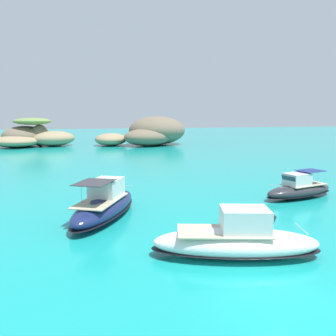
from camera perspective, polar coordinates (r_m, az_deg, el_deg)
ground_plane at (r=14.14m, az=18.49°, el=-21.17°), size 400.00×400.00×0.00m
islet_large at (r=84.61m, az=-2.95°, el=6.07°), size 27.16×21.29×7.23m
islet_small at (r=86.65m, az=-22.58°, el=5.03°), size 20.59×16.53×6.86m
motorboat_navy at (r=23.63m, az=-10.87°, el=-6.26°), size 6.70×9.19×2.82m
motorboat_white at (r=17.26m, az=11.76°, el=-12.18°), size 8.87×5.06×2.51m
motorboat_charcoal at (r=30.95m, az=21.75°, el=-3.46°), size 7.68×3.58×2.32m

